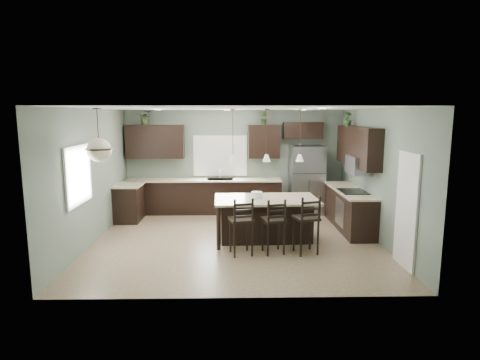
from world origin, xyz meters
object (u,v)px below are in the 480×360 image
Objects in this scene: kitchen_island at (266,219)px; bar_stool_right at (306,224)px; serving_dish at (257,195)px; bar_stool_left at (241,226)px; bar_stool_center at (273,226)px; plant_back_left at (146,118)px; refrigerator at (306,180)px.

kitchen_island is 1.09m from bar_stool_right.
kitchen_island is 0.57m from serving_dish.
bar_stool_right is at bearing -11.90° from bar_stool_left.
bar_stool_right reaches higher than bar_stool_left.
serving_dish is 1.29m from bar_stool_right.
bar_stool_center is 2.90× the size of plant_back_left.
serving_dish is 4.14m from plant_back_left.
bar_stool_center is 0.63m from bar_stool_right.
kitchen_island is at bearing -118.57° from refrigerator.
serving_dish is (-0.20, -0.01, 0.53)m from kitchen_island.
refrigerator reaches higher than serving_dish.
plant_back_left reaches higher than bar_stool_right.
refrigerator is 1.59× the size of bar_stool_right.
bar_stool_right reaches higher than kitchen_island.
bar_stool_right is (0.71, -0.82, 0.12)m from kitchen_island.
bar_stool_right is at bearing -15.61° from bar_stool_center.
bar_stool_right is (0.63, -0.03, 0.03)m from bar_stool_center.
kitchen_island is 1.03m from bar_stool_left.
bar_stool_right is at bearing -41.95° from serving_dish.
serving_dish is at bearing 123.83° from bar_stool_right.
bar_stool_left reaches higher than kitchen_island.
kitchen_island is at bearing 82.46° from bar_stool_center.
bar_stool_left is at bearing 173.29° from bar_stool_center.
plant_back_left reaches higher than refrigerator.
bar_stool_center is (0.28, -0.79, -0.45)m from serving_dish.
refrigerator is at bearing 59.44° from kitchen_island.
bar_stool_right is at bearing -51.28° from kitchen_island.
serving_dish is 0.22× the size of bar_stool_center.
bar_stool_right is (1.26, 0.04, 0.01)m from bar_stool_left.
plant_back_left is at bearing 111.82° from bar_stool_left.
bar_stool_center reaches higher than serving_dish.
bar_stool_right is (0.91, -0.82, -0.41)m from serving_dish.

